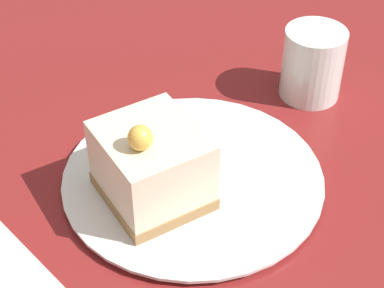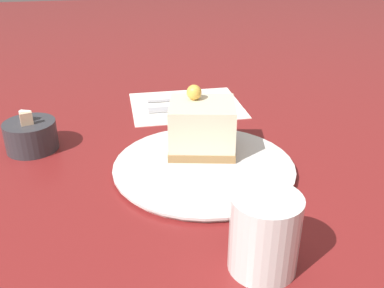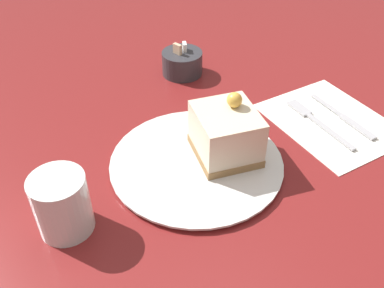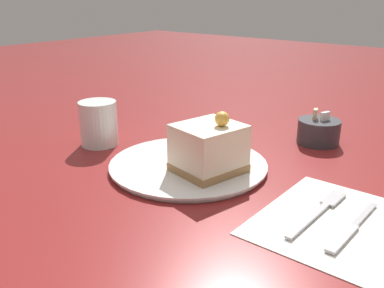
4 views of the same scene
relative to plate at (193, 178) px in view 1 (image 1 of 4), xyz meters
name	(u,v)px [view 1 (image 1 of 4)]	position (x,y,z in m)	size (l,w,h in m)	color
ground_plane	(216,195)	(-0.01, 0.03, -0.01)	(4.00, 4.00, 0.00)	maroon
plate	(193,178)	(0.00, 0.00, 0.00)	(0.29, 0.29, 0.01)	silver
cake_slice	(152,165)	(0.05, -0.01, 0.05)	(0.12, 0.13, 0.11)	#9E7547
drinking_glass	(313,64)	(-0.23, -0.02, 0.04)	(0.08, 0.08, 0.09)	silver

